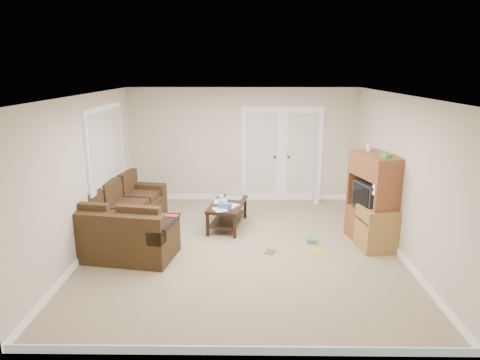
{
  "coord_description": "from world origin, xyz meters",
  "views": [
    {
      "loc": [
        0.04,
        -6.59,
        2.89
      ],
      "look_at": [
        -0.04,
        0.26,
        1.1
      ],
      "focal_mm": 32.0,
      "sensor_mm": 36.0,
      "label": 1
    }
  ],
  "objects_px": {
    "coffee_table": "(228,213)",
    "side_cabinet": "(377,225)",
    "tv_armoire": "(374,199)",
    "sectional_sofa": "(122,223)"
  },
  "relations": [
    {
      "from": "coffee_table",
      "to": "tv_armoire",
      "type": "distance_m",
      "value": 2.64
    },
    {
      "from": "sectional_sofa",
      "to": "side_cabinet",
      "type": "height_order",
      "value": "side_cabinet"
    },
    {
      "from": "coffee_table",
      "to": "side_cabinet",
      "type": "height_order",
      "value": "side_cabinet"
    },
    {
      "from": "coffee_table",
      "to": "tv_armoire",
      "type": "relative_size",
      "value": 0.74
    },
    {
      "from": "coffee_table",
      "to": "side_cabinet",
      "type": "relative_size",
      "value": 1.06
    },
    {
      "from": "sectional_sofa",
      "to": "side_cabinet",
      "type": "distance_m",
      "value": 4.29
    },
    {
      "from": "tv_armoire",
      "to": "side_cabinet",
      "type": "distance_m",
      "value": 0.46
    },
    {
      "from": "sectional_sofa",
      "to": "coffee_table",
      "type": "distance_m",
      "value": 1.93
    },
    {
      "from": "tv_armoire",
      "to": "side_cabinet",
      "type": "bearing_deg",
      "value": -103.64
    },
    {
      "from": "side_cabinet",
      "to": "tv_armoire",
      "type": "bearing_deg",
      "value": 82.33
    }
  ]
}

